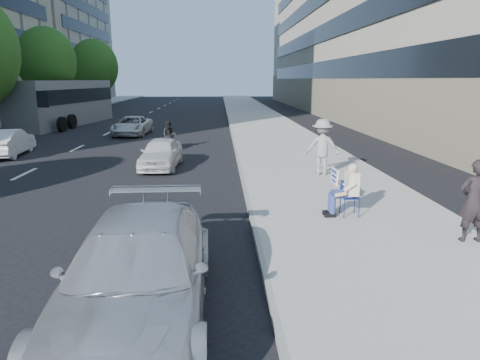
{
  "coord_description": "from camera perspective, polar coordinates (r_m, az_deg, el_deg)",
  "views": [
    {
      "loc": [
        0.69,
        -7.68,
        3.4
      ],
      "look_at": [
        1.12,
        1.41,
        1.24
      ],
      "focal_mm": 32.0,
      "sensor_mm": 36.0,
      "label": 1
    }
  ],
  "objects": [
    {
      "name": "ground",
      "position": [
        8.43,
        -7.29,
        -10.58
      ],
      "size": [
        160.0,
        160.0,
        0.0
      ],
      "primitive_type": "plane",
      "color": "black",
      "rests_on": "ground"
    },
    {
      "name": "near_sidewalk",
      "position": [
        28.08,
        4.08,
        6.48
      ],
      "size": [
        5.0,
        120.0,
        0.15
      ],
      "primitive_type": "cube",
      "color": "gray",
      "rests_on": "ground"
    },
    {
      "name": "far_bldg_north",
      "position": [
        76.88,
        -28.02,
        19.77
      ],
      "size": [
        22.0,
        28.0,
        28.0
      ],
      "primitive_type": "cube",
      "color": "tan",
      "rests_on": "ground"
    },
    {
      "name": "near_building",
      "position": [
        43.41,
        20.84,
        21.24
      ],
      "size": [
        14.0,
        70.0,
        20.0
      ],
      "primitive_type": "cube",
      "color": "gray",
      "rests_on": "ground"
    },
    {
      "name": "tree_far_d",
      "position": [
        40.36,
        -24.42,
        14.28
      ],
      "size": [
        4.8,
        4.8,
        7.65
      ],
      "color": "#382616",
      "rests_on": "ground"
    },
    {
      "name": "tree_far_e",
      "position": [
        53.67,
        -18.88,
        14.1
      ],
      "size": [
        5.4,
        5.4,
        7.89
      ],
      "color": "#382616",
      "rests_on": "ground"
    },
    {
      "name": "seated_protester",
      "position": [
        10.61,
        13.93,
        -0.85
      ],
      "size": [
        0.83,
        1.11,
        1.31
      ],
      "color": "navy",
      "rests_on": "near_sidewalk"
    },
    {
      "name": "jogger",
      "position": [
        15.05,
        10.88,
        4.34
      ],
      "size": [
        1.29,
        0.79,
        1.93
      ],
      "primitive_type": "imported",
      "rotation": [
        0.0,
        0.0,
        3.08
      ],
      "color": "gray",
      "rests_on": "near_sidewalk"
    },
    {
      "name": "pedestrian_woman",
      "position": [
        9.83,
        28.74,
        -2.46
      ],
      "size": [
        0.64,
        0.43,
        1.71
      ],
      "primitive_type": "imported",
      "rotation": [
        0.0,
        0.0,
        3.11
      ],
      "color": "black",
      "rests_on": "near_sidewalk"
    },
    {
      "name": "parked_sedan",
      "position": [
        6.39,
        -13.45,
        -11.82
      ],
      "size": [
        2.12,
        5.02,
        1.44
      ],
      "primitive_type": "imported",
      "rotation": [
        0.0,
        0.0,
        0.02
      ],
      "color": "#B1B4B9",
      "rests_on": "ground"
    },
    {
      "name": "white_sedan_near",
      "position": [
        16.98,
        -10.48,
        3.55
      ],
      "size": [
        1.57,
        3.5,
        1.17
      ],
      "primitive_type": "imported",
      "rotation": [
        0.0,
        0.0,
        -0.06
      ],
      "color": "silver",
      "rests_on": "ground"
    },
    {
      "name": "white_sedan_mid",
      "position": [
        22.02,
        -28.56,
        4.42
      ],
      "size": [
        1.68,
        3.83,
        1.22
      ],
      "primitive_type": "imported",
      "rotation": [
        0.0,
        0.0,
        3.25
      ],
      "color": "silver",
      "rests_on": "ground"
    },
    {
      "name": "white_sedan_far",
      "position": [
        27.63,
        -14.15,
        7.04
      ],
      "size": [
        2.13,
        4.23,
        1.15
      ],
      "primitive_type": "imported",
      "rotation": [
        0.0,
        0.0,
        -0.06
      ],
      "color": "silver",
      "rests_on": "ground"
    },
    {
      "name": "motorcycle",
      "position": [
        21.47,
        -9.4,
        5.74
      ],
      "size": [
        0.72,
        2.05,
        1.42
      ],
      "rotation": [
        0.0,
        0.0,
        -0.06
      ],
      "color": "black",
      "rests_on": "ground"
    },
    {
      "name": "bus",
      "position": [
        35.16,
        -22.3,
        9.46
      ],
      "size": [
        4.11,
        12.32,
        3.3
      ],
      "rotation": [
        0.0,
        0.0,
        -0.13
      ],
      "color": "slate",
      "rests_on": "ground"
    }
  ]
}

